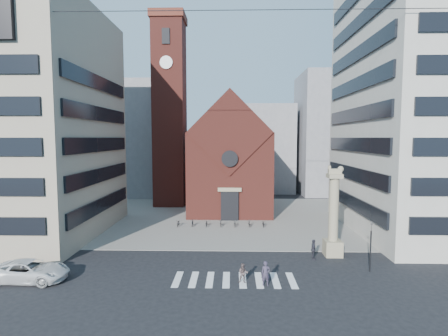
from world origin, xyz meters
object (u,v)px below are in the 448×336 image
(white_car, at_px, (30,271))
(scooter_0, at_px, (178,223))
(pedestrian_1, at_px, (243,273))
(lion_column, at_px, (333,220))
(pedestrian_0, at_px, (266,273))
(pedestrian_2, at_px, (313,250))
(traffic_light, at_px, (371,245))

(white_car, distance_m, scooter_0, 19.49)
(pedestrian_1, bearing_deg, lion_column, 42.15)
(pedestrian_0, height_order, scooter_0, pedestrian_0)
(white_car, relative_size, scooter_0, 3.93)
(pedestrian_2, bearing_deg, pedestrian_0, 145.01)
(white_car, bearing_deg, pedestrian_1, -88.75)
(white_car, relative_size, pedestrian_2, 3.11)
(traffic_light, height_order, white_car, traffic_light)
(lion_column, xyz_separation_m, white_car, (-25.60, -6.63, -2.63))
(traffic_light, relative_size, pedestrian_0, 2.29)
(pedestrian_1, bearing_deg, scooter_0, 119.64)
(lion_column, bearing_deg, scooter_0, 147.27)
(lion_column, height_order, pedestrian_1, lion_column)
(pedestrian_2, bearing_deg, pedestrian_1, 134.41)
(lion_column, xyz_separation_m, pedestrian_1, (-8.78, -6.56, -2.69))
(scooter_0, bearing_deg, pedestrian_2, -39.81)
(lion_column, bearing_deg, pedestrian_2, -150.07)
(pedestrian_2, bearing_deg, scooter_0, 56.26)
(pedestrian_1, bearing_deg, traffic_light, 18.76)
(pedestrian_1, height_order, scooter_0, pedestrian_1)
(pedestrian_1, relative_size, scooter_0, 1.02)
(pedestrian_0, bearing_deg, pedestrian_1, 165.36)
(pedestrian_0, xyz_separation_m, pedestrian_1, (-1.71, 0.42, -0.17))
(pedestrian_2, bearing_deg, traffic_light, -118.35)
(traffic_light, bearing_deg, scooter_0, 141.70)
(white_car, distance_m, pedestrian_2, 24.10)
(lion_column, relative_size, pedestrian_0, 4.62)
(white_car, height_order, pedestrian_0, pedestrian_0)
(pedestrian_1, height_order, pedestrian_2, pedestrian_2)
(traffic_light, bearing_deg, pedestrian_1, -166.63)
(traffic_light, distance_m, pedestrian_2, 5.14)
(traffic_light, relative_size, scooter_0, 2.85)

